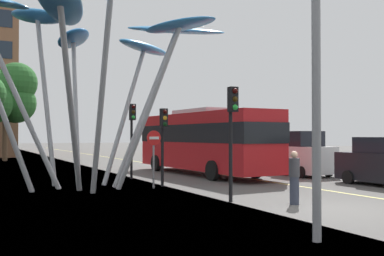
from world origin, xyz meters
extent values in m
cube|color=#54514F|center=(0.00, 0.00, -0.05)|extent=(120.00, 240.00, 0.10)
cube|color=red|center=(1.96, 11.73, 1.84)|extent=(2.93, 11.12, 2.99)
cube|color=black|center=(1.96, 11.73, 2.26)|extent=(2.96, 11.24, 0.96)
cube|color=yellow|center=(1.75, 17.18, 3.04)|extent=(1.39, 0.15, 0.36)
cube|color=#B2B2B7|center=(1.96, 11.73, 3.46)|extent=(2.03, 3.93, 0.24)
cylinder|color=black|center=(3.09, 15.20, 0.48)|extent=(0.32, 0.97, 0.96)
cylinder|color=black|center=(0.57, 15.10, 0.48)|extent=(0.32, 0.97, 0.96)
cylinder|color=black|center=(3.33, 8.75, 0.48)|extent=(0.32, 0.97, 0.96)
cylinder|color=black|center=(0.81, 8.65, 0.48)|extent=(0.32, 0.97, 0.96)
cylinder|color=#9EA0A5|center=(-2.88, 7.82, 3.33)|extent=(2.81, 0.84, 6.74)
ellipsoid|color=#4299E0|center=(-1.59, 7.52, 6.67)|extent=(4.47, 2.35, 0.59)
cylinder|color=#9EA0A5|center=(-3.20, 9.62, 3.18)|extent=(2.59, 1.54, 6.44)
ellipsoid|color=#4299E0|center=(-2.04, 10.26, 6.36)|extent=(3.46, 2.59, 0.70)
cylinder|color=#9EA0A5|center=(-5.15, 10.89, 3.42)|extent=(0.48, 2.62, 6.91)
ellipsoid|color=#2D7FD1|center=(-5.02, 12.09, 6.85)|extent=(1.87, 3.20, 1.03)
cylinder|color=#9EA0A5|center=(-6.58, 10.23, 3.69)|extent=(0.89, 1.24, 7.42)
ellipsoid|color=#388EDB|center=(-6.89, 10.71, 7.39)|extent=(2.86, 3.34, 1.08)
cylinder|color=#9EA0A5|center=(-7.93, 8.73, 3.72)|extent=(3.41, 0.64, 7.52)
cylinder|color=#9EA0A5|center=(-6.39, 6.03, 3.17)|extent=(1.67, 3.71, 6.45)
cylinder|color=#9EA0A5|center=(-5.43, 5.52, 3.61)|extent=(0.21, 2.56, 7.29)
cylinder|color=#9EA0A5|center=(-3.23, 6.63, 3.22)|extent=(2.24, 1.87, 6.52)
ellipsoid|color=#388EDB|center=(-2.25, 5.83, 6.45)|extent=(2.96, 2.74, 0.69)
cylinder|color=black|center=(-2.02, 2.51, 1.85)|extent=(0.12, 0.12, 3.70)
cube|color=black|center=(-2.02, 2.37, 3.30)|extent=(0.28, 0.24, 0.80)
sphere|color=#390706|center=(-2.02, 2.24, 3.56)|extent=(0.18, 0.18, 0.18)
sphere|color=#3A2707|center=(-2.02, 2.24, 3.30)|extent=(0.18, 0.18, 0.18)
sphere|color=green|center=(-2.02, 2.24, 3.04)|extent=(0.18, 0.18, 0.18)
cylinder|color=black|center=(-2.30, 7.44, 1.63)|extent=(0.12, 0.12, 3.27)
cube|color=black|center=(-2.30, 7.30, 2.87)|extent=(0.28, 0.24, 0.80)
sphere|color=#390706|center=(-2.30, 7.17, 3.13)|extent=(0.18, 0.18, 0.18)
sphere|color=orange|center=(-2.30, 7.17, 2.87)|extent=(0.18, 0.18, 0.18)
sphere|color=black|center=(-2.30, 7.17, 2.61)|extent=(0.18, 0.18, 0.18)
cylinder|color=black|center=(-2.36, 11.17, 1.85)|extent=(0.12, 0.12, 3.70)
cube|color=black|center=(-2.36, 11.03, 3.30)|extent=(0.28, 0.24, 0.80)
sphere|color=#390706|center=(-2.36, 10.90, 3.56)|extent=(0.18, 0.18, 0.18)
sphere|color=#3A2707|center=(-2.36, 10.90, 3.30)|extent=(0.18, 0.18, 0.18)
sphere|color=green|center=(-2.36, 10.90, 3.04)|extent=(0.18, 0.18, 0.18)
cylinder|color=black|center=(7.23, 4.66, 0.30)|extent=(0.20, 0.60, 0.60)
cylinder|color=black|center=(5.44, 4.66, 0.30)|extent=(0.20, 0.60, 0.60)
cube|color=silver|center=(6.30, 8.92, 0.87)|extent=(1.81, 3.95, 1.39)
cube|color=black|center=(6.30, 8.92, 1.97)|extent=(1.67, 2.17, 0.80)
cylinder|color=black|center=(7.21, 10.14, 0.30)|extent=(0.20, 0.60, 0.60)
cylinder|color=black|center=(5.40, 10.14, 0.30)|extent=(0.20, 0.60, 0.60)
cylinder|color=black|center=(7.21, 7.69, 0.30)|extent=(0.20, 0.60, 0.60)
cylinder|color=black|center=(5.40, 7.69, 0.30)|extent=(0.20, 0.60, 0.60)
cylinder|color=gray|center=(-3.33, -2.85, 4.34)|extent=(0.18, 0.18, 8.69)
cylinder|color=brown|center=(-6.68, 31.26, 1.99)|extent=(0.39, 0.39, 3.98)
sphere|color=#286028|center=(-5.78, 31.82, 4.98)|extent=(3.52, 3.52, 3.52)
sphere|color=#286028|center=(-5.71, 31.74, 6.77)|extent=(3.52, 3.52, 3.52)
cylinder|color=#2D3342|center=(-0.55, 1.15, 0.43)|extent=(0.29, 0.29, 0.86)
cylinder|color=#333338|center=(-0.55, 1.15, 1.15)|extent=(0.34, 0.34, 0.58)
sphere|color=tan|center=(-0.55, 1.15, 1.55)|extent=(0.22, 0.22, 0.22)
cylinder|color=gray|center=(-2.87, 7.03, 1.17)|extent=(0.08, 0.08, 2.34)
cylinder|color=red|center=(-2.87, 7.00, 2.04)|extent=(0.60, 0.03, 0.60)
cube|color=white|center=(-2.87, 6.97, 2.04)|extent=(0.40, 0.04, 0.11)
camera|label=1|loc=(-9.66, -9.71, 2.14)|focal=41.59mm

